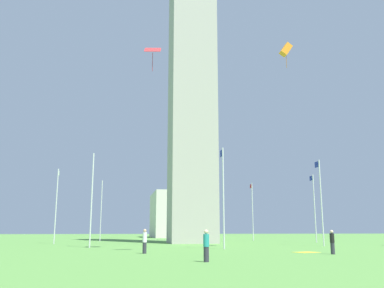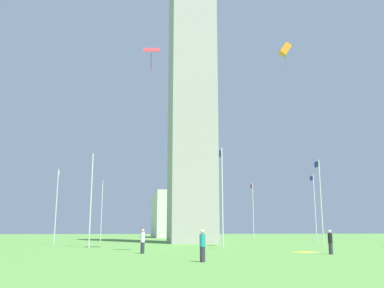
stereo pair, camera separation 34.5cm
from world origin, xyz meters
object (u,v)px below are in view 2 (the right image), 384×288
Objects in this scene: flagpole_se at (91,195)px; person_white_shirt at (143,241)px; picnic_blanket_near_first_person at (305,252)px; flagpole_nw at (253,209)px; person_black_shirt at (330,242)px; distant_building at (177,215)px; flagpole_n at (176,210)px; flagpole_s at (222,193)px; flagpole_w at (315,205)px; kite_red_diamond at (151,50)px; person_teal_shirt at (203,246)px; flagpole_e at (57,203)px; flagpole_sw at (321,198)px; obelisk_monument at (192,47)px; flagpole_ne at (102,208)px; kite_orange_box at (285,49)px.

flagpole_se is 13.06m from person_white_shirt.
picnic_blanket_near_first_person is at bearing -53.51° from person_white_shirt.
flagpole_se is at bearing 135.00° from flagpole_nw.
distant_building is (71.11, 1.87, 4.26)m from person_black_shirt.
flagpole_se is (-29.49, 12.22, 0.00)m from flagpole_n.
flagpole_n is at bearing -0.00° from flagpole_s.
kite_red_diamond is (-19.49, 24.24, 12.67)m from flagpole_w.
person_black_shirt is 11.81m from person_teal_shirt.
flagpole_se is at bearing 28.17° from person_teal_shirt.
distant_building is at bearing 17.08° from flagpole_w.
kite_red_diamond is (-2.22, 6.96, 12.67)m from flagpole_s.
flagpole_e is at bearing 60.07° from person_white_shirt.
kite_red_diamond reaches higher than person_teal_shirt.
flagpole_w is 34.58m from person_white_shirt.
flagpole_n is 31.92m from flagpole_sw.
flagpole_e and flagpole_se have the same top height.
flagpole_e is 5.43× the size of person_teal_shirt.
flagpole_nw is at bearing -112.50° from flagpole_n.
obelisk_monument is 5.85× the size of flagpole_e.
distant_building reaches higher than flagpole_s.
kite_red_diamond reaches higher than flagpole_s.
kite_orange_box reaches higher than flagpole_ne.
kite_orange_box is at bearing -109.23° from flagpole_se.
flagpole_ne is 38.62m from kite_orange_box.
flagpole_n is 41.86m from person_white_shirt.
flagpole_ne reaches higher than person_teal_shirt.
flagpole_e is at bearing 22.50° from flagpole_se.
distant_building is at bearing -9.48° from kite_red_diamond.
flagpole_sw reaches higher than person_white_shirt.
person_black_shirt is at bearing 170.33° from flagpole_nw.
flagpole_s is 3.60× the size of kite_orange_box.
kite_red_diamond is at bearing 107.66° from flagpole_s.
obelisk_monument reaches higher than kite_red_diamond.
person_black_shirt is at bearing -149.98° from flagpole_s.
kite_red_diamond is (-7.28, -5.25, 12.67)m from flagpole_se.
flagpole_e is 1.00× the size of flagpole_s.
flagpole_se reaches higher than person_white_shirt.
kite_red_diamond is (-31.71, 19.18, 12.67)m from flagpole_nw.
flagpole_sw is (-24.43, -24.43, 0.00)m from flagpole_ne.
kite_orange_box is at bearing -128.43° from flagpole_e.
person_black_shirt is 13.51m from person_white_shirt.
kite_red_diamond is (7.39, 12.51, 16.90)m from person_black_shirt.
flagpole_se is at bearing 67.50° from flagpole_s.
flagpole_nw is 34.45m from kite_orange_box.
person_teal_shirt is at bearing -170.58° from kite_red_diamond.
flagpole_nw is 5.19× the size of picnic_blanket_near_first_person.
obelisk_monument is 31.81× the size of person_teal_shirt.
flagpole_w is at bearing -67.50° from flagpole_se.
person_white_shirt is at bearing 151.13° from flagpole_nw.
flagpole_sw is at bearing -135.00° from flagpole_ne.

